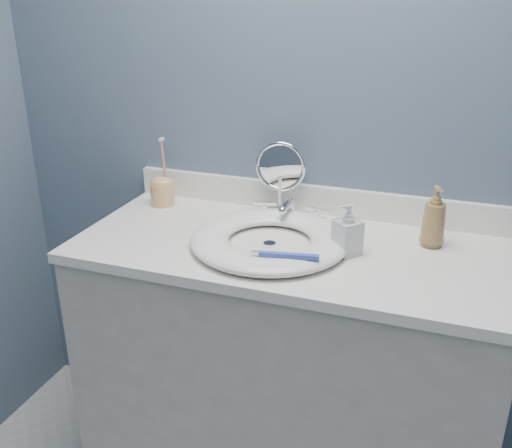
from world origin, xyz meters
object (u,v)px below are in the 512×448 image
at_px(makeup_mirror, 280,175).
at_px(soap_bottle_amber, 434,217).
at_px(soap_bottle_clear, 348,229).
at_px(toothbrush_holder, 162,190).

bearing_deg(makeup_mirror, soap_bottle_amber, -15.79).
xyz_separation_m(makeup_mirror, soap_bottle_amber, (0.48, -0.09, -0.04)).
bearing_deg(soap_bottle_amber, soap_bottle_clear, -173.48).
bearing_deg(soap_bottle_amber, toothbrush_holder, 152.37).
distance_m(makeup_mirror, soap_bottle_amber, 0.49).
bearing_deg(soap_bottle_clear, makeup_mirror, -178.59).
distance_m(soap_bottle_amber, toothbrush_holder, 0.87).
height_order(soap_bottle_clear, toothbrush_holder, toothbrush_holder).
relative_size(makeup_mirror, soap_bottle_amber, 1.37).
xyz_separation_m(soap_bottle_amber, toothbrush_holder, (-0.87, 0.04, -0.03)).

